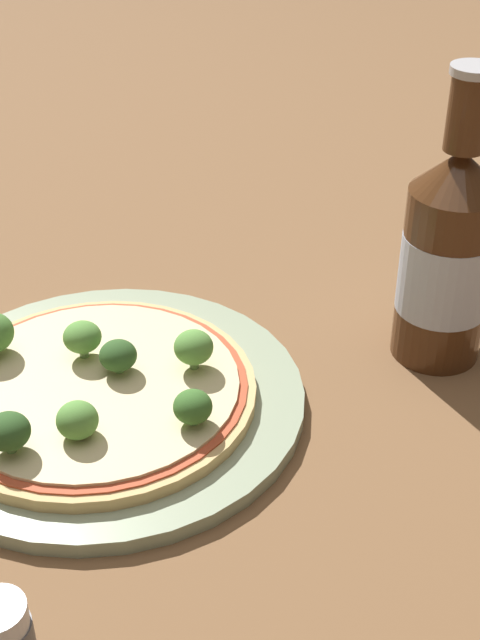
% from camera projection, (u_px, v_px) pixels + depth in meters
% --- Properties ---
extents(ground_plane, '(3.00, 3.00, 0.00)m').
position_uv_depth(ground_plane, '(143.00, 395.00, 0.69)').
color(ground_plane, brown).
extents(plate, '(0.30, 0.30, 0.01)m').
position_uv_depth(plate, '(107.00, 399.00, 0.67)').
color(plate, '#93A384').
rests_on(plate, ground_plane).
extents(pizza, '(0.24, 0.24, 0.01)m').
position_uv_depth(pizza, '(96.00, 390.00, 0.66)').
color(pizza, tan).
rests_on(pizza, plate).
extents(broccoli_floret_0, '(0.03, 0.03, 0.03)m').
position_uv_depth(broccoli_floret_0, '(77.00, 420.00, 0.60)').
color(broccoli_floret_0, '#6B8E51').
rests_on(broccoli_floret_0, pizza).
extents(broccoli_floret_1, '(0.03, 0.03, 0.03)m').
position_uv_depth(broccoli_floret_1, '(118.00, 356.00, 0.66)').
color(broccoli_floret_1, '#6B8E51').
rests_on(broccoli_floret_1, pizza).
extents(broccoli_floret_2, '(0.03, 0.03, 0.03)m').
position_uv_depth(broccoli_floret_2, '(193.00, 407.00, 0.61)').
color(broccoli_floret_2, '#6B8E51').
rests_on(broccoli_floret_2, pizza).
extents(broccoli_floret_3, '(0.03, 0.03, 0.03)m').
position_uv_depth(broccoli_floret_3, '(8.00, 432.00, 0.58)').
color(broccoli_floret_3, '#6B8E51').
rests_on(broccoli_floret_3, pizza).
extents(broccoli_floret_4, '(0.03, 0.03, 0.03)m').
position_uv_depth(broccoli_floret_4, '(82.00, 337.00, 0.67)').
color(broccoli_floret_4, '#6B8E51').
rests_on(broccoli_floret_4, pizza).
extents(broccoli_floret_5, '(0.03, 0.03, 0.03)m').
position_uv_depth(broccoli_floret_5, '(194.00, 347.00, 0.66)').
color(broccoli_floret_5, '#6B8E51').
rests_on(broccoli_floret_5, pizza).
extents(beer_bottle, '(0.07, 0.07, 0.24)m').
position_uv_depth(beer_bottle, '(448.00, 255.00, 0.68)').
color(beer_bottle, '#472814').
rests_on(beer_bottle, ground_plane).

